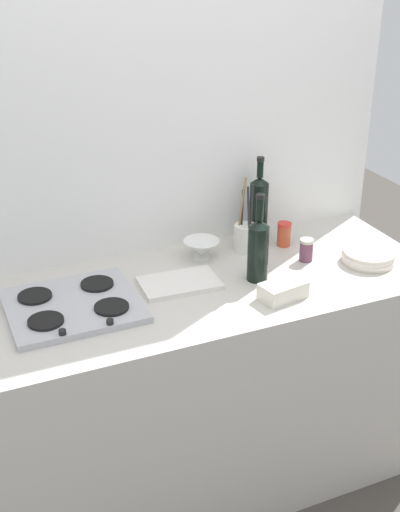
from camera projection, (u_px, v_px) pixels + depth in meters
name	position (u px, v px, depth m)	size (l,w,h in m)	color
ground_plane	(200.00, 472.00, 2.88)	(6.00, 6.00, 0.00)	#47423D
counter_block	(200.00, 386.00, 2.69)	(1.80, 0.70, 0.90)	beige
backsplash_panel	(161.00, 160.00, 2.64)	(1.90, 0.06, 2.53)	white
stovetop_hob	(73.00, 305.00, 2.33)	(0.44, 0.39, 0.04)	#B2B2B7
plate_stack	(368.00, 257.00, 2.64)	(0.21, 0.21, 0.05)	silver
wine_bottle_leftmost	(259.00, 208.00, 2.78)	(0.08, 0.08, 0.36)	black
wine_bottle_mid_left	(258.00, 248.00, 2.47)	(0.08, 0.08, 0.34)	black
mixing_bowl	(201.00, 248.00, 2.67)	(0.14, 0.14, 0.08)	white
butter_dish	(283.00, 291.00, 2.39)	(0.16, 0.09, 0.06)	silver
utensil_crock	(245.00, 236.00, 2.72)	(0.09, 0.09, 0.31)	silver
condiment_jar_front	(306.00, 250.00, 2.65)	(0.05, 0.05, 0.09)	#66384C
condiment_jar_rear	(284.00, 234.00, 2.77)	(0.06, 0.06, 0.10)	#C64C2D
cutting_board	(179.00, 283.00, 2.48)	(0.28, 0.18, 0.02)	silver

